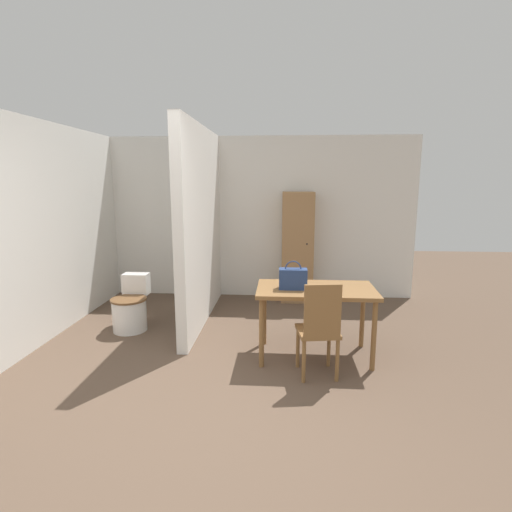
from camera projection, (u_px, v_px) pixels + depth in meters
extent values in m
plane|color=brown|center=(203.00, 428.00, 2.99)|extent=(16.00, 16.00, 0.00)
cube|color=white|center=(246.00, 218.00, 6.32)|extent=(5.23, 0.12, 2.50)
cube|color=white|center=(46.00, 231.00, 4.65)|extent=(0.12, 4.57, 2.50)
cube|color=white|center=(201.00, 226.00, 5.16)|extent=(0.12, 2.31, 2.50)
cube|color=brown|center=(316.00, 290.00, 4.09)|extent=(1.21, 0.69, 0.04)
cylinder|color=brown|center=(262.00, 333.00, 3.92)|extent=(0.05, 0.05, 0.70)
cylinder|color=brown|center=(374.00, 336.00, 3.85)|extent=(0.05, 0.05, 0.70)
cylinder|color=brown|center=(264.00, 314.00, 4.48)|extent=(0.05, 0.05, 0.70)
cylinder|color=brown|center=(362.00, 316.00, 4.40)|extent=(0.05, 0.05, 0.70)
cube|color=brown|center=(317.00, 331.00, 3.76)|extent=(0.42, 0.42, 0.04)
cube|color=brown|center=(323.00, 311.00, 3.54)|extent=(0.33, 0.08, 0.48)
cylinder|color=brown|center=(298.00, 347.00, 3.94)|extent=(0.04, 0.04, 0.41)
cylinder|color=brown|center=(329.00, 347.00, 3.96)|extent=(0.04, 0.04, 0.41)
cylinder|color=brown|center=(304.00, 361.00, 3.64)|extent=(0.04, 0.04, 0.41)
cylinder|color=brown|center=(337.00, 360.00, 3.66)|extent=(0.04, 0.04, 0.41)
cylinder|color=white|center=(130.00, 315.00, 4.92)|extent=(0.41, 0.41, 0.39)
cylinder|color=brown|center=(129.00, 299.00, 4.88)|extent=(0.43, 0.43, 0.02)
cube|color=white|center=(136.00, 284.00, 5.13)|extent=(0.32, 0.18, 0.27)
cube|color=navy|center=(293.00, 279.00, 4.04)|extent=(0.28, 0.14, 0.21)
torus|color=navy|center=(293.00, 269.00, 4.02)|extent=(0.17, 0.01, 0.17)
cube|color=#997047|center=(297.00, 247.00, 6.06)|extent=(0.47, 0.40, 1.67)
sphere|color=black|center=(307.00, 244.00, 5.83)|extent=(0.02, 0.02, 0.02)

